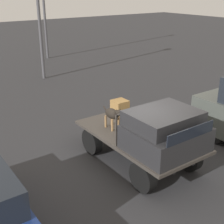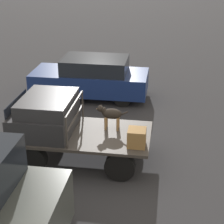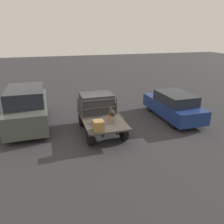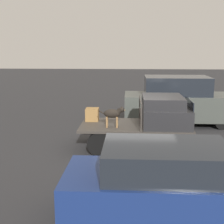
# 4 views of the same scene
# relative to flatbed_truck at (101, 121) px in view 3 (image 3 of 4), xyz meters

# --- Properties ---
(ground_plane) EXTENTS (80.00, 80.00, 0.00)m
(ground_plane) POSITION_rel_flatbed_truck_xyz_m (0.00, 0.00, -0.60)
(ground_plane) COLOR #2D2D30
(flatbed_truck) EXTENTS (3.69, 1.95, 0.83)m
(flatbed_truck) POSITION_rel_flatbed_truck_xyz_m (0.00, 0.00, 0.00)
(flatbed_truck) COLOR black
(flatbed_truck) RESTS_ON ground
(truck_cab) EXTENTS (1.56, 1.83, 0.98)m
(truck_cab) POSITION_rel_flatbed_truck_xyz_m (0.98, 0.00, 0.70)
(truck_cab) COLOR #28282B
(truck_cab) RESTS_ON flatbed_truck
(truck_headboard) EXTENTS (0.04, 1.83, 0.86)m
(truck_headboard) POSITION_rel_flatbed_truck_xyz_m (0.17, 0.00, 0.80)
(truck_headboard) COLOR #3D3833
(truck_headboard) RESTS_ON flatbed_truck
(dog) EXTENTS (0.88, 0.29, 0.71)m
(dog) POSITION_rel_flatbed_truck_xyz_m (-0.71, -0.36, 0.68)
(dog) COLOR #9E7547
(dog) RESTS_ON flatbed_truck
(cargo_crate) EXTENTS (0.45, 0.45, 0.45)m
(cargo_crate) POSITION_rel_flatbed_truck_xyz_m (-1.52, 0.49, 0.46)
(cargo_crate) COLOR olive
(cargo_crate) RESTS_ON flatbed_truck
(parked_sedan) EXTENTS (4.40, 1.79, 1.58)m
(parked_sedan) POSITION_rel_flatbed_truck_xyz_m (0.69, -4.59, 0.20)
(parked_sedan) COLOR black
(parked_sedan) RESTS_ON ground
(parked_pickup_far) EXTENTS (5.08, 2.03, 2.14)m
(parked_pickup_far) POSITION_rel_flatbed_truck_xyz_m (2.07, 3.59, 0.44)
(parked_pickup_far) COLOR black
(parked_pickup_far) RESTS_ON ground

